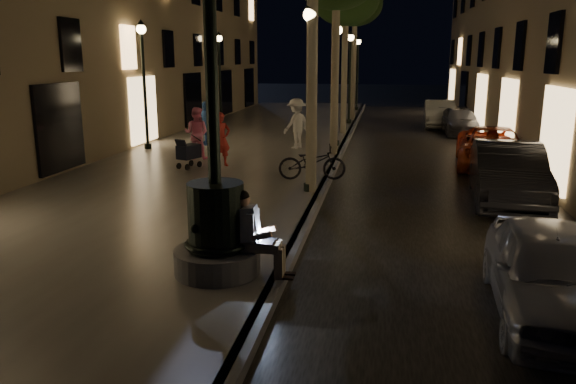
% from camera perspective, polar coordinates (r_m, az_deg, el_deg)
% --- Properties ---
extents(ground, '(120.00, 120.00, 0.00)m').
position_cam_1_polar(ground, '(21.67, 5.39, 3.79)').
color(ground, black).
rests_on(ground, ground).
extents(cobble_lane, '(6.00, 45.00, 0.02)m').
position_cam_1_polar(cobble_lane, '(21.65, 13.35, 3.51)').
color(cobble_lane, black).
rests_on(cobble_lane, ground).
extents(promenade, '(8.00, 45.00, 0.20)m').
position_cam_1_polar(promenade, '(22.30, -4.93, 4.34)').
color(promenade, '#67625B').
rests_on(promenade, ground).
extents(curb_strip, '(0.25, 45.00, 0.20)m').
position_cam_1_polar(curb_strip, '(21.65, 5.40, 4.06)').
color(curb_strip, '#59595B').
rests_on(curb_strip, ground).
extents(fountain_lamppost, '(1.40, 1.40, 5.21)m').
position_cam_1_polar(fountain_lamppost, '(9.02, -7.34, -2.09)').
color(fountain_lamppost, '#59595B').
rests_on(fountain_lamppost, promenade).
extents(seated_man_laptop, '(1.03, 0.35, 1.40)m').
position_cam_1_polar(seated_man_laptop, '(8.95, -3.52, -4.01)').
color(seated_man_laptop, tan).
rests_on(seated_man_laptop, promenade).
extents(tree_third, '(3.00, 3.00, 7.20)m').
position_cam_1_polar(tree_third, '(26.49, 5.91, 18.86)').
color(tree_third, '#6B604C').
rests_on(tree_third, promenade).
extents(tree_far, '(3.00, 3.00, 7.50)m').
position_cam_1_polar(tree_far, '(32.48, 6.85, 18.34)').
color(tree_far, '#6B604C').
rests_on(tree_far, promenade).
extents(lamp_curb_a, '(0.36, 0.36, 4.81)m').
position_cam_1_polar(lamp_curb_a, '(14.43, 2.24, 11.94)').
color(lamp_curb_a, black).
rests_on(lamp_curb_a, promenade).
extents(lamp_curb_b, '(0.36, 0.36, 4.81)m').
position_cam_1_polar(lamp_curb_b, '(22.39, 5.00, 12.44)').
color(lamp_curb_b, black).
rests_on(lamp_curb_b, promenade).
extents(lamp_curb_c, '(0.36, 0.36, 4.81)m').
position_cam_1_polar(lamp_curb_c, '(30.36, 6.32, 12.66)').
color(lamp_curb_c, black).
rests_on(lamp_curb_c, promenade).
extents(lamp_curb_d, '(0.36, 0.36, 4.81)m').
position_cam_1_polar(lamp_curb_d, '(38.35, 7.08, 12.79)').
color(lamp_curb_d, black).
rests_on(lamp_curb_d, promenade).
extents(lamp_left_b, '(0.36, 0.36, 4.81)m').
position_cam_1_polar(lamp_left_b, '(22.21, -14.48, 12.07)').
color(lamp_left_b, black).
rests_on(lamp_left_b, promenade).
extents(lamp_left_c, '(0.36, 0.36, 4.81)m').
position_cam_1_polar(lamp_left_c, '(31.61, -6.96, 12.67)').
color(lamp_left_c, black).
rests_on(lamp_left_c, promenade).
extents(stroller, '(0.67, 1.03, 1.05)m').
position_cam_1_polar(stroller, '(18.05, -10.08, 4.05)').
color(stroller, black).
rests_on(stroller, promenade).
extents(car_front, '(1.85, 4.02, 1.34)m').
position_cam_1_polar(car_front, '(8.84, 25.12, -7.35)').
color(car_front, '#9FA0A6').
rests_on(car_front, ground).
extents(car_second, '(2.00, 4.76, 1.53)m').
position_cam_1_polar(car_second, '(15.24, 21.42, 1.74)').
color(car_second, black).
rests_on(car_second, ground).
extents(car_third, '(2.74, 5.08, 1.36)m').
position_cam_1_polar(car_third, '(20.01, 20.06, 4.20)').
color(car_third, '#9D3513').
rests_on(car_third, ground).
extents(car_rear, '(2.00, 4.32, 1.22)m').
position_cam_1_polar(car_rear, '(28.70, 17.03, 6.87)').
color(car_rear, '#323238').
rests_on(car_rear, ground).
extents(car_fifth, '(1.67, 4.42, 1.44)m').
position_cam_1_polar(car_fifth, '(31.14, 15.12, 7.66)').
color(car_fifth, '#989994').
rests_on(car_fifth, ground).
extents(pedestrian_red, '(0.75, 0.74, 1.74)m').
position_cam_1_polar(pedestrian_red, '(18.19, -6.79, 5.33)').
color(pedestrian_red, red).
rests_on(pedestrian_red, promenade).
extents(pedestrian_pink, '(0.87, 0.68, 1.79)m').
position_cam_1_polar(pedestrian_pink, '(19.67, -9.28, 5.92)').
color(pedestrian_pink, pink).
rests_on(pedestrian_pink, promenade).
extents(pedestrian_white, '(1.30, 1.42, 1.92)m').
position_cam_1_polar(pedestrian_white, '(21.78, 0.86, 6.98)').
color(pedestrian_white, silver).
rests_on(pedestrian_white, promenade).
extents(pedestrian_blue, '(1.08, 0.95, 1.75)m').
position_cam_1_polar(pedestrian_blue, '(22.89, -8.33, 6.95)').
color(pedestrian_blue, '#264C8E').
rests_on(pedestrian_blue, promenade).
extents(bicycle, '(2.00, 0.98, 1.01)m').
position_cam_1_polar(bicycle, '(16.10, 2.47, 3.03)').
color(bicycle, black).
rests_on(bicycle, promenade).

